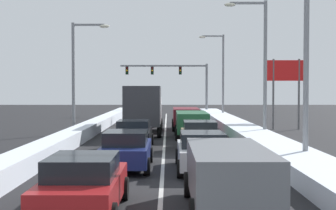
{
  "coord_description": "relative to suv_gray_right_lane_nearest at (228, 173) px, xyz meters",
  "views": [
    {
      "loc": [
        0.21,
        -6.37,
        3.19
      ],
      "look_at": [
        0.21,
        40.92,
        1.58
      ],
      "focal_mm": 51.57,
      "sensor_mm": 36.0,
      "label": 1
    }
  ],
  "objects": [
    {
      "name": "street_lamp_right_mid",
      "position": [
        4.1,
        17.48,
        4.1
      ],
      "size": [
        2.66,
        0.36,
        8.6
      ],
      "color": "gray",
      "rests_on": "ground"
    },
    {
      "name": "sedan_tan_right_lane_third",
      "position": [
        0.08,
        12.69,
        -0.25
      ],
      "size": [
        2.0,
        4.5,
        1.51
      ],
      "color": "#937F60",
      "rests_on": "ground"
    },
    {
      "name": "sedan_navy_center_lane_second",
      "position": [
        -3.22,
        6.76,
        -0.25
      ],
      "size": [
        2.0,
        4.5,
        1.51
      ],
      "color": "navy",
      "rests_on": "ground"
    },
    {
      "name": "street_lamp_right_far",
      "position": [
        3.9,
        38.32,
        4.23
      ],
      "size": [
        2.66,
        0.36,
        8.84
      ],
      "color": "gray",
      "rests_on": "ground"
    },
    {
      "name": "suv_gray_right_lane_nearest",
      "position": [
        0.0,
        0.0,
        0.0
      ],
      "size": [
        2.16,
        4.9,
        1.67
      ],
      "color": "slate",
      "rests_on": "ground"
    },
    {
      "name": "traffic_light_gantry",
      "position": [
        -0.59,
        46.12,
        3.71
      ],
      "size": [
        10.6,
        0.47,
        6.2
      ],
      "color": "slate",
      "rests_on": "ground"
    },
    {
      "name": "ground_plane",
      "position": [
        -1.77,
        14.87,
        -1.02
      ],
      "size": [
        135.46,
        135.46,
        0.0
      ],
      "primitive_type": "plane",
      "color": "black"
    },
    {
      "name": "suv_green_right_lane_fourth",
      "position": [
        -0.03,
        18.73,
        0.0
      ],
      "size": [
        2.16,
        4.9,
        1.67
      ],
      "color": "#1E5633",
      "rests_on": "ground"
    },
    {
      "name": "box_truck_center_lane_fourth",
      "position": [
        -3.24,
        21.24,
        0.88
      ],
      "size": [
        2.53,
        7.2,
        3.36
      ],
      "color": "silver",
      "rests_on": "ground"
    },
    {
      "name": "sedan_silver_right_lane_second",
      "position": [
        -0.24,
        6.26,
        -0.25
      ],
      "size": [
        2.0,
        4.5,
        1.51
      ],
      "color": "#B7BABF",
      "rests_on": "ground"
    },
    {
      "name": "sedan_black_center_lane_third",
      "position": [
        -3.39,
        13.34,
        -0.25
      ],
      "size": [
        2.0,
        4.5,
        1.51
      ],
      "color": "black",
      "rests_on": "ground"
    },
    {
      "name": "sedan_red_center_lane_nearest",
      "position": [
        -3.7,
        -0.23,
        -0.25
      ],
      "size": [
        2.0,
        4.5,
        1.51
      ],
      "color": "maroon",
      "rests_on": "ground"
    },
    {
      "name": "snow_bank_left_shoulder",
      "position": [
        -7.07,
        20.08,
        -0.62
      ],
      "size": [
        1.23,
        57.31,
        0.79
      ],
      "primitive_type": "cube",
      "color": "silver",
      "rests_on": "ground"
    },
    {
      "name": "snow_bank_right_shoulder",
      "position": [
        3.53,
        20.08,
        -0.68
      ],
      "size": [
        2.13,
        57.31,
        0.67
      ],
      "primitive_type": "cube",
      "color": "silver",
      "rests_on": "ground"
    },
    {
      "name": "street_lamp_right_near",
      "position": [
        3.64,
        7.06,
        3.96
      ],
      "size": [
        2.66,
        0.36,
        8.34
      ],
      "color": "gray",
      "rests_on": "ground"
    },
    {
      "name": "street_lamp_left_mid",
      "position": [
        -7.83,
        21.51,
        3.68
      ],
      "size": [
        2.66,
        0.36,
        7.8
      ],
      "color": "gray",
      "rests_on": "ground"
    },
    {
      "name": "lane_stripe_between_right_lane_and_center_lane",
      "position": [
        -1.77,
        20.08,
        -1.01
      ],
      "size": [
        0.14,
        57.31,
        0.01
      ],
      "primitive_type": "cube",
      "color": "silver",
      "rests_on": "ground"
    },
    {
      "name": "sedan_charcoal_center_lane_fifth",
      "position": [
        -3.42,
        28.96,
        -0.25
      ],
      "size": [
        2.0,
        4.5,
        1.51
      ],
      "color": "#38383D",
      "rests_on": "ground"
    },
    {
      "name": "roadside_sign_right",
      "position": [
        7.67,
        25.28,
        3.0
      ],
      "size": [
        3.2,
        0.16,
        5.5
      ],
      "color": "#59595B",
      "rests_on": "ground"
    },
    {
      "name": "suv_maroon_right_lane_fifth",
      "position": [
        -0.17,
        24.98,
        0.0
      ],
      "size": [
        2.16,
        4.9,
        1.67
      ],
      "color": "maroon",
      "rests_on": "ground"
    }
  ]
}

